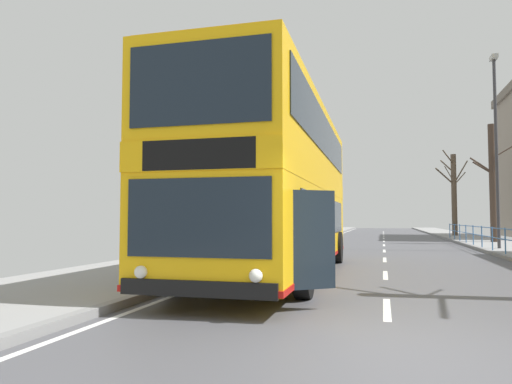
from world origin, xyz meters
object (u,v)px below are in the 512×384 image
Objects in this scene: double_decker_bus_main at (277,187)px; street_lamp_far_side at (496,137)px; bare_tree_far_01 at (493,182)px; bare_tree_far_00 at (454,193)px.

street_lamp_far_side reaches higher than double_decker_bus_main.
bare_tree_far_01 is at bearing 63.34° from double_decker_bus_main.
bare_tree_far_01 is at bearing 79.87° from street_lamp_far_side.
street_lamp_far_side reaches higher than bare_tree_far_00.
street_lamp_far_side is 1.29× the size of bare_tree_far_01.
street_lamp_far_side is 17.18m from bare_tree_far_00.
double_decker_bus_main is 1.30× the size of street_lamp_far_side.
bare_tree_far_01 is (0.69, -10.59, 0.07)m from bare_tree_far_00.
double_decker_bus_main is 14.04m from street_lamp_far_side.
bare_tree_far_01 reaches higher than bare_tree_far_00.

